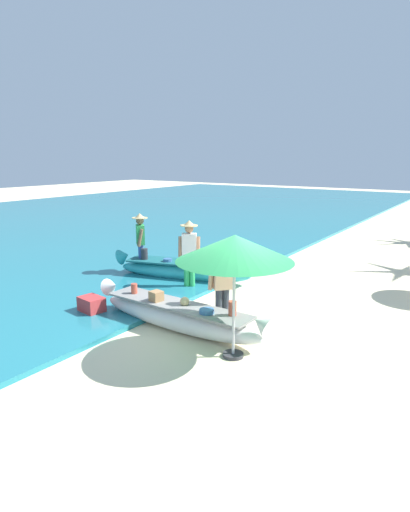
{
  "coord_description": "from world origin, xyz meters",
  "views": [
    {
      "loc": [
        4.01,
        -6.69,
        3.36
      ],
      "look_at": [
        -1.96,
        2.13,
        0.9
      ],
      "focal_mm": 30.56,
      "sensor_mm": 36.0,
      "label": 1
    }
  ],
  "objects_px": {
    "cooler_box": "(92,306)",
    "boat_cyan_midground": "(184,270)",
    "person_vendor_assistant": "(140,240)",
    "person_tourist_customer": "(223,283)",
    "patio_umbrella_large": "(235,249)",
    "boat_white_foreground": "(177,315)",
    "person_vendor_hatted": "(189,250)"
  },
  "relations": [
    {
      "from": "cooler_box",
      "to": "boat_cyan_midground",
      "type": "bearing_deg",
      "value": 98.41
    },
    {
      "from": "person_vendor_assistant",
      "to": "person_tourist_customer",
      "type": "bearing_deg",
      "value": -27.22
    },
    {
      "from": "boat_cyan_midground",
      "to": "person_vendor_assistant",
      "type": "xyz_separation_m",
      "value": [
        -1.3,
        -0.29,
        0.74
      ]
    },
    {
      "from": "person_tourist_customer",
      "to": "cooler_box",
      "type": "xyz_separation_m",
      "value": [
        -2.71,
        -0.94,
        -0.74
      ]
    },
    {
      "from": "person_tourist_customer",
      "to": "patio_umbrella_large",
      "type": "relative_size",
      "value": 0.79
    },
    {
      "from": "boat_cyan_midground",
      "to": "cooler_box",
      "type": "height_order",
      "value": "boat_cyan_midground"
    },
    {
      "from": "boat_white_foreground",
      "to": "person_vendor_hatted",
      "type": "distance_m",
      "value": 2.75
    },
    {
      "from": "boat_white_foreground",
      "to": "person_vendor_assistant",
      "type": "distance_m",
      "value": 4.27
    },
    {
      "from": "patio_umbrella_large",
      "to": "person_tourist_customer",
      "type": "bearing_deg",
      "value": 130.63
    },
    {
      "from": "person_vendor_assistant",
      "to": "cooler_box",
      "type": "bearing_deg",
      "value": -66.63
    },
    {
      "from": "person_vendor_assistant",
      "to": "person_vendor_hatted",
      "type": "bearing_deg",
      "value": -9.58
    },
    {
      "from": "person_vendor_hatted",
      "to": "person_vendor_assistant",
      "type": "xyz_separation_m",
      "value": [
        -1.95,
        0.33,
        0.0
      ]
    },
    {
      "from": "boat_cyan_midground",
      "to": "person_vendor_assistant",
      "type": "relative_size",
      "value": 2.25
    },
    {
      "from": "person_vendor_hatted",
      "to": "person_vendor_assistant",
      "type": "height_order",
      "value": "person_vendor_hatted"
    },
    {
      "from": "person_vendor_assistant",
      "to": "patio_umbrella_large",
      "type": "relative_size",
      "value": 0.85
    },
    {
      "from": "person_vendor_hatted",
      "to": "person_tourist_customer",
      "type": "distance_m",
      "value": 2.7
    },
    {
      "from": "person_vendor_hatted",
      "to": "person_tourist_customer",
      "type": "xyz_separation_m",
      "value": [
        2.06,
        -1.74,
        -0.1
      ]
    },
    {
      "from": "person_vendor_assistant",
      "to": "patio_umbrella_large",
      "type": "xyz_separation_m",
      "value": [
        4.82,
        -3.0,
        0.85
      ]
    },
    {
      "from": "boat_cyan_midground",
      "to": "person_tourist_customer",
      "type": "xyz_separation_m",
      "value": [
        2.71,
        -2.35,
        0.64
      ]
    },
    {
      "from": "person_tourist_customer",
      "to": "person_vendor_assistant",
      "type": "bearing_deg",
      "value": 152.78
    },
    {
      "from": "boat_white_foreground",
      "to": "person_tourist_customer",
      "type": "height_order",
      "value": "person_tourist_customer"
    },
    {
      "from": "boat_white_foreground",
      "to": "person_vendor_hatted",
      "type": "relative_size",
      "value": 2.3
    },
    {
      "from": "boat_cyan_midground",
      "to": "cooler_box",
      "type": "xyz_separation_m",
      "value": [
        -0.01,
        -3.29,
        -0.09
      ]
    },
    {
      "from": "person_tourist_customer",
      "to": "patio_umbrella_large",
      "type": "xyz_separation_m",
      "value": [
        0.81,
        -0.94,
        0.95
      ]
    },
    {
      "from": "cooler_box",
      "to": "boat_white_foreground",
      "type": "bearing_deg",
      "value": 19.89
    },
    {
      "from": "boat_white_foreground",
      "to": "person_tourist_customer",
      "type": "distance_m",
      "value": 1.09
    },
    {
      "from": "boat_cyan_midground",
      "to": "person_vendor_hatted",
      "type": "height_order",
      "value": "person_vendor_hatted"
    },
    {
      "from": "cooler_box",
      "to": "person_vendor_hatted",
      "type": "bearing_deg",
      "value": 84.88
    },
    {
      "from": "person_tourist_customer",
      "to": "cooler_box",
      "type": "relative_size",
      "value": 3.18
    },
    {
      "from": "person_tourist_customer",
      "to": "patio_umbrella_large",
      "type": "distance_m",
      "value": 1.56
    },
    {
      "from": "boat_white_foreground",
      "to": "patio_umbrella_large",
      "type": "distance_m",
      "value": 2.23
    },
    {
      "from": "boat_cyan_midground",
      "to": "person_tourist_customer",
      "type": "height_order",
      "value": "person_tourist_customer"
    }
  ]
}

